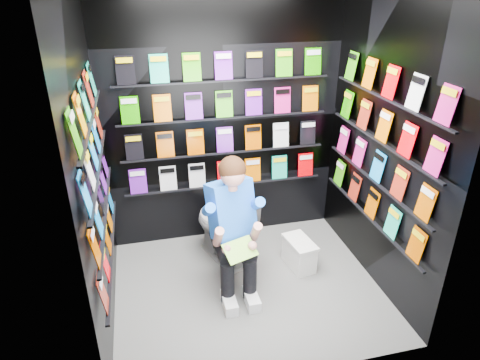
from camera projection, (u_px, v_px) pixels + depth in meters
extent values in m
plane|color=slate|center=(248.00, 288.00, 3.98)|extent=(2.40, 2.40, 0.00)
cube|color=black|center=(224.00, 122.00, 4.29)|extent=(2.40, 0.04, 2.60)
cube|color=black|center=(291.00, 224.00, 2.54)|extent=(2.40, 0.04, 2.60)
cube|color=black|center=(92.00, 175.00, 3.16)|extent=(0.04, 2.00, 2.60)
cube|color=black|center=(384.00, 147.00, 3.67)|extent=(0.04, 2.00, 2.60)
imported|color=white|center=(223.00, 226.00, 4.27)|extent=(0.65, 0.85, 0.73)
cube|color=silver|center=(299.00, 255.00, 4.23)|extent=(0.25, 0.39, 0.27)
cube|color=silver|center=(300.00, 242.00, 4.16)|extent=(0.27, 0.41, 0.03)
cube|color=green|center=(240.00, 250.00, 3.54)|extent=(0.31, 0.24, 0.12)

